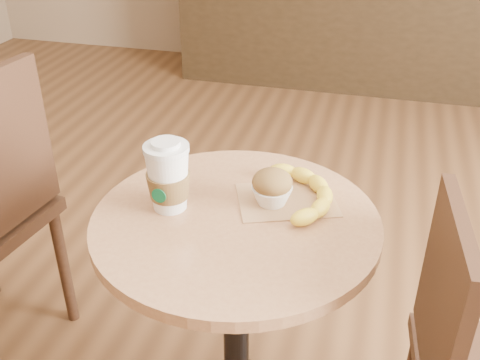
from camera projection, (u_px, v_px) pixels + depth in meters
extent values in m
cylinder|color=black|center=(236.00, 331.00, 1.52)|extent=(0.07, 0.07, 0.72)
cylinder|color=#A4734B|center=(236.00, 222.00, 1.34)|extent=(0.69, 0.69, 0.03)
cylinder|color=#372113|center=(63.00, 265.00, 1.97)|extent=(0.04, 0.04, 0.50)
cube|color=#372113|center=(443.00, 299.00, 1.19)|extent=(0.06, 0.37, 0.41)
cube|color=black|center=(338.00, 12.00, 4.03)|extent=(2.20, 0.60, 1.00)
cube|color=#A1764E|center=(287.00, 200.00, 1.40)|extent=(0.29, 0.25, 0.00)
cylinder|color=silver|center=(166.00, 148.00, 1.29)|extent=(0.11, 0.11, 0.01)
cylinder|color=silver|center=(166.00, 143.00, 1.28)|extent=(0.07, 0.07, 0.01)
cylinder|color=#08542F|center=(159.00, 196.00, 1.30)|extent=(0.04, 0.00, 0.04)
ellipsoid|color=brown|center=(272.00, 182.00, 1.35)|extent=(0.10, 0.10, 0.06)
ellipsoid|color=#EFE6BF|center=(272.00, 175.00, 1.34)|extent=(0.04, 0.04, 0.02)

